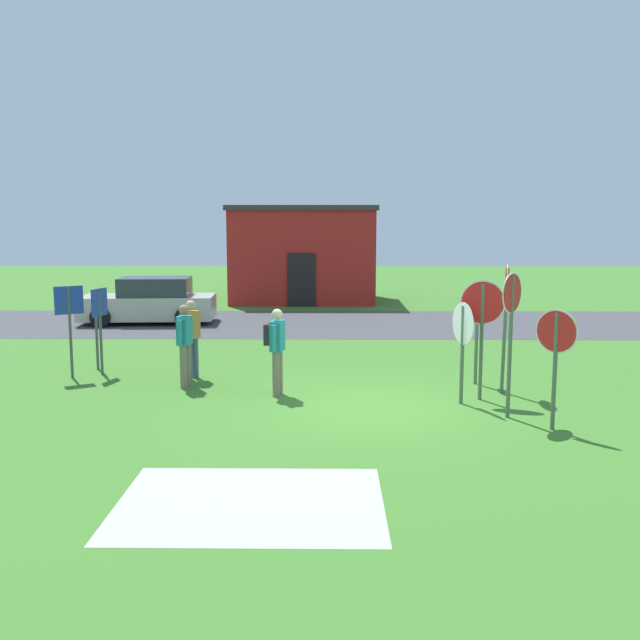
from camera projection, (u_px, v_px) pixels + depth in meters
ground_plane at (369, 408)px, 12.90m from camera, size 80.00×80.00×0.00m
street_asphalt at (351, 323)px, 23.44m from camera, size 60.00×6.40×0.01m
concrete_path at (250, 503)px, 8.55m from camera, size 3.20×2.40×0.01m
building_background at (303, 253)px, 29.90m from camera, size 6.01×4.69×3.95m
parked_car_on_street at (150, 302)px, 23.44m from camera, size 4.40×2.21×1.51m
stop_sign_nearest at (556, 349)px, 11.39m from camera, size 0.53×0.50×1.97m
stop_sign_low_front at (511, 321)px, 12.04m from camera, size 0.45×0.54×2.50m
stop_sign_tallest at (482, 318)px, 13.28m from camera, size 0.82×0.19×2.27m
stop_sign_rear_right at (477, 324)px, 14.62m from camera, size 0.08×0.61×1.87m
stop_sign_rear_left at (505, 306)px, 13.83m from camera, size 0.17×0.72×2.52m
stop_sign_far_back at (463, 335)px, 13.03m from camera, size 0.26×0.75×1.89m
person_with_sunhat at (191, 333)px, 15.14m from camera, size 0.45×0.52×1.69m
person_on_left at (276, 345)px, 13.69m from camera, size 0.41×0.56×1.69m
person_near_signs at (185, 341)px, 14.38m from camera, size 0.28×0.56×1.69m
info_panel_leftmost at (96, 317)px, 16.07m from camera, size 0.27×0.56×1.74m
info_panel_middle at (100, 315)px, 15.52m from camera, size 0.17×0.59×1.90m
info_panel_rightmost at (69, 315)px, 15.16m from camera, size 0.52×0.34×1.98m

